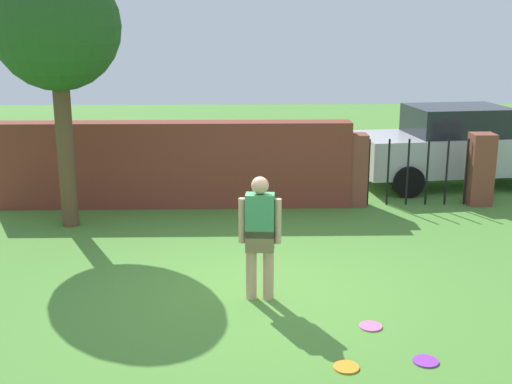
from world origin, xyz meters
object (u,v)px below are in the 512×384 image
at_px(frisbee_pink, 371,326).
at_px(frisbee_purple, 426,361).
at_px(person, 260,232).
at_px(car, 455,146).
at_px(tree, 56,29).
at_px(frisbee_orange, 346,367).

height_order(frisbee_pink, frisbee_purple, same).
xyz_separation_m(person, car, (4.39, 5.98, -0.04)).
height_order(person, frisbee_pink, person).
relative_size(frisbee_pink, frisbee_purple, 1.00).
height_order(tree, frisbee_pink, tree).
bearing_deg(frisbee_pink, person, 146.44).
bearing_deg(frisbee_pink, frisbee_purple, -62.70).
distance_m(car, frisbee_purple, 8.15).
bearing_deg(frisbee_purple, tree, 135.38).
bearing_deg(tree, frisbee_orange, -50.64).
distance_m(frisbee_orange, frisbee_purple, 0.86).
bearing_deg(tree, car, 19.97).
xyz_separation_m(car, frisbee_orange, (-3.55, -7.75, -0.85)).
xyz_separation_m(tree, car, (7.63, 2.77, -2.49)).
relative_size(tree, frisbee_pink, 16.50).
relative_size(car, frisbee_pink, 16.24).
bearing_deg(car, frisbee_pink, 58.02).
bearing_deg(person, tree, 140.23).
relative_size(frisbee_pink, frisbee_orange, 1.00).
distance_m(person, car, 7.42).
height_order(car, frisbee_purple, car).
bearing_deg(frisbee_purple, frisbee_orange, -173.09).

